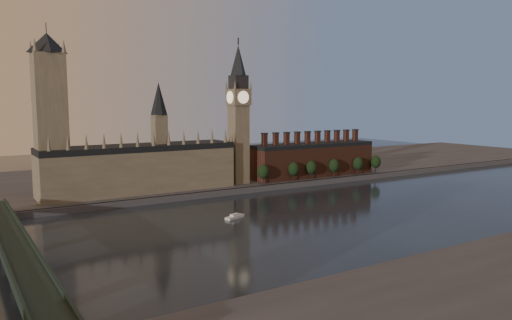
# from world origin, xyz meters

# --- Properties ---
(ground) EXTENTS (900.00, 900.00, 0.00)m
(ground) POSITION_xyz_m (0.00, 0.00, 0.00)
(ground) COLOR black
(ground) RESTS_ON ground
(north_bank) EXTENTS (900.00, 182.00, 4.00)m
(north_bank) POSITION_xyz_m (0.00, 178.04, 2.00)
(north_bank) COLOR #4E4E53
(north_bank) RESTS_ON ground
(palace_of_westminster) EXTENTS (130.00, 30.30, 74.00)m
(palace_of_westminster) POSITION_xyz_m (-64.41, 114.91, 21.63)
(palace_of_westminster) COLOR #7E7259
(palace_of_westminster) RESTS_ON north_bank
(victoria_tower) EXTENTS (24.00, 24.00, 108.00)m
(victoria_tower) POSITION_xyz_m (-120.00, 115.00, 59.09)
(victoria_tower) COLOR #7E7259
(victoria_tower) RESTS_ON north_bank
(big_ben) EXTENTS (15.00, 15.00, 107.00)m
(big_ben) POSITION_xyz_m (10.00, 110.00, 56.83)
(big_ben) COLOR #7E7259
(big_ben) RESTS_ON north_bank
(chimney_block) EXTENTS (110.00, 25.00, 37.00)m
(chimney_block) POSITION_xyz_m (80.00, 110.00, 17.82)
(chimney_block) COLOR brown
(chimney_block) RESTS_ON north_bank
(embankment_tree_0) EXTENTS (8.60, 8.60, 14.88)m
(embankment_tree_0) POSITION_xyz_m (22.50, 95.33, 13.47)
(embankment_tree_0) COLOR black
(embankment_tree_0) RESTS_ON north_bank
(embankment_tree_1) EXTENTS (8.60, 8.60, 14.88)m
(embankment_tree_1) POSITION_xyz_m (50.05, 95.15, 13.47)
(embankment_tree_1) COLOR black
(embankment_tree_1) RESTS_ON north_bank
(embankment_tree_2) EXTENTS (8.60, 8.60, 14.88)m
(embankment_tree_2) POSITION_xyz_m (67.15, 95.10, 13.47)
(embankment_tree_2) COLOR black
(embankment_tree_2) RESTS_ON north_bank
(embankment_tree_3) EXTENTS (8.60, 8.60, 14.88)m
(embankment_tree_3) POSITION_xyz_m (90.07, 94.58, 13.47)
(embankment_tree_3) COLOR black
(embankment_tree_3) RESTS_ON north_bank
(embankment_tree_4) EXTENTS (8.60, 8.60, 14.88)m
(embankment_tree_4) POSITION_xyz_m (115.57, 93.81, 13.47)
(embankment_tree_4) COLOR black
(embankment_tree_4) RESTS_ON north_bank
(embankment_tree_5) EXTENTS (8.60, 8.60, 14.88)m
(embankment_tree_5) POSITION_xyz_m (135.91, 93.53, 13.47)
(embankment_tree_5) COLOR black
(embankment_tree_5) RESTS_ON north_bank
(westminster_bridge) EXTENTS (14.00, 200.00, 11.55)m
(westminster_bridge) POSITION_xyz_m (-155.00, -2.70, 7.44)
(westminster_bridge) COLOR black
(westminster_bridge) RESTS_ON ground
(river_boat) EXTENTS (13.36, 7.97, 2.58)m
(river_boat) POSITION_xyz_m (-40.53, 27.35, 0.99)
(river_boat) COLOR white
(river_boat) RESTS_ON ground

